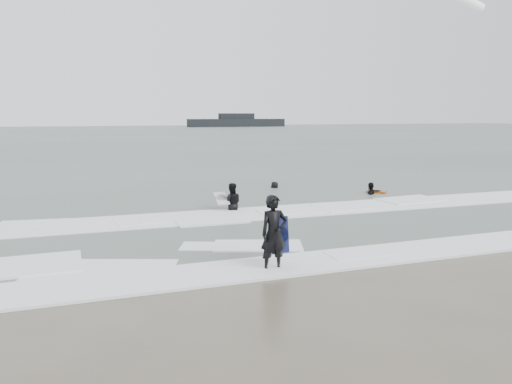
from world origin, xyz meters
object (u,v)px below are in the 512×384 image
object	(u,v)px
surfer_right_far	(275,189)
vessel_horizon	(236,122)
surfer_wading	(232,211)
surfer_centre	(274,270)
surfer_right_near	(371,195)

from	to	relation	value
surfer_right_far	vessel_horizon	world-z (taller)	vessel_horizon
surfer_wading	surfer_right_far	world-z (taller)	surfer_wading
surfer_right_far	vessel_horizon	bearing A→B (deg)	-154.26
surfer_centre	surfer_right_near	distance (m)	13.18
surfer_centre	surfer_right_far	world-z (taller)	surfer_centre
surfer_wading	surfer_right_far	size ratio (longest dim) A/B	1.13
vessel_horizon	surfer_wading	bearing A→B (deg)	-106.80
surfer_wading	surfer_right_far	distance (m)	6.62
surfer_right_far	vessel_horizon	size ratio (longest dim) A/B	0.05
surfer_right_far	surfer_wading	bearing A→B (deg)	4.91
surfer_wading	vessel_horizon	bearing A→B (deg)	-94.04
vessel_horizon	surfer_right_near	bearing A→B (deg)	-103.85
surfer_centre	vessel_horizon	world-z (taller)	vessel_horizon
surfer_centre	vessel_horizon	size ratio (longest dim) A/B	0.07
surfer_centre	surfer_right_far	xyz separation A→B (m)	(5.13, 13.25, 0.00)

